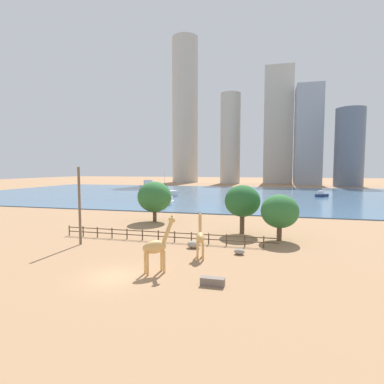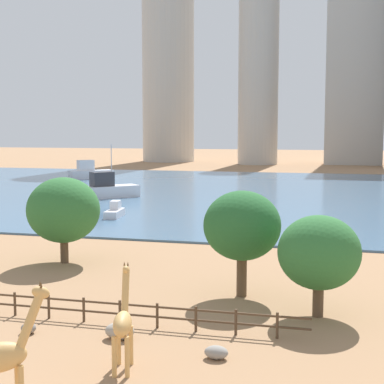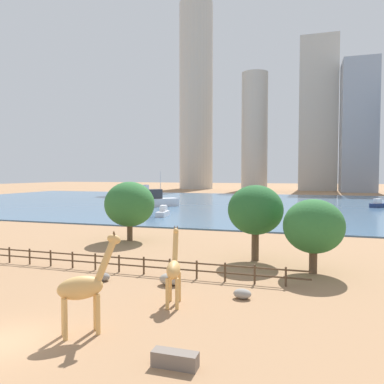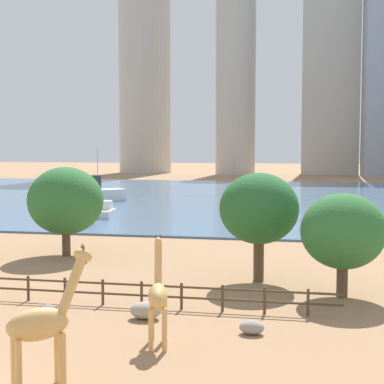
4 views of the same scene
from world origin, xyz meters
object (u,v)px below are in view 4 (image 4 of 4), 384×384
object	(u,v)px
tree_right_tall	(343,231)
boat_tug	(94,193)
tree_left_large	(259,209)
boulder_small	(145,310)
boat_ferry	(106,212)
tree_center_broad	(66,201)
giraffe_companion	(158,295)
boulder_by_pole	(47,310)
boat_barge	(70,180)
giraffe_tall	(43,323)
boulder_near_fence	(252,327)

from	to	relation	value
tree_right_tall	boat_tug	xyz separation A→B (m)	(-32.04, 47.56, -2.02)
tree_left_large	boulder_small	bearing A→B (deg)	-117.01
boat_tug	boulder_small	bearing A→B (deg)	-112.89
tree_right_tall	boat_tug	bearing A→B (deg)	123.97
boat_ferry	tree_center_broad	bearing A→B (deg)	4.88
giraffe_companion	boat_tug	world-z (taller)	boat_tug
boulder_by_pole	tree_left_large	size ratio (longest dim) A/B	0.12
boat_barge	boulder_by_pole	bearing A→B (deg)	-108.66
giraffe_tall	boat_ferry	xyz separation A→B (m)	(-13.65, 44.34, -1.40)
boat_ferry	boat_barge	distance (m)	53.07
giraffe_tall	boat_tug	xyz separation A→B (m)	(-21.79, 61.80, -0.72)
boat_ferry	boulder_small	bearing A→B (deg)	15.04
giraffe_tall	boat_barge	world-z (taller)	giraffe_tall
tree_left_large	boat_tug	size ratio (longest dim) A/B	0.77
boulder_near_fence	boulder_small	distance (m)	5.21
boulder_by_pole	tree_right_tall	world-z (taller)	tree_right_tall
giraffe_companion	tree_left_large	world-z (taller)	tree_left_large
boulder_small	tree_right_tall	distance (m)	11.35
boulder_by_pole	giraffe_tall	bearing A→B (deg)	-65.55
boulder_near_fence	boat_barge	size ratio (longest dim) A/B	0.13
boat_ferry	boulder_by_pole	bearing A→B (deg)	8.22
tree_left_large	boulder_by_pole	bearing A→B (deg)	-134.89
giraffe_tall	boulder_small	bearing A→B (deg)	40.17
tree_right_tall	boat_ferry	bearing A→B (deg)	128.46
giraffe_companion	boat_ferry	size ratio (longest dim) A/B	1.02
boulder_small	tree_center_broad	size ratio (longest dim) A/B	0.22
giraffe_companion	boulder_small	distance (m)	4.01
boulder_near_fence	boulder_small	xyz separation A→B (m)	(-5.05, 1.26, 0.10)
boulder_by_pole	tree_right_tall	size ratio (longest dim) A/B	0.14
tree_left_large	boat_barge	bearing A→B (deg)	120.34
tree_right_tall	boulder_near_fence	bearing A→B (deg)	-119.60
boulder_small	boat_ferry	distance (m)	38.94
giraffe_companion	tree_left_large	bearing A→B (deg)	-27.50
giraffe_companion	boat_barge	xyz separation A→B (m)	(-40.56, 86.55, -0.55)
giraffe_tall	boulder_small	xyz separation A→B (m)	(1.10, 8.30, -1.81)
giraffe_tall	boat_ferry	bearing A→B (deg)	64.83
boulder_near_fence	boulder_by_pole	distance (m)	9.77
boulder_small	boat_ferry	world-z (taller)	boat_ferry
boulder_near_fence	giraffe_tall	bearing A→B (deg)	-131.19
boulder_near_fence	tree_left_large	bearing A→B (deg)	93.29
tree_right_tall	boat_tug	size ratio (longest dim) A/B	0.66
giraffe_companion	tree_right_tall	size ratio (longest dim) A/B	0.78
boulder_small	boat_tug	distance (m)	58.20
giraffe_companion	tree_center_broad	distance (m)	21.18
giraffe_tall	boat_barge	size ratio (longest dim) A/B	0.55
giraffe_tall	boat_tug	distance (m)	65.53
tree_center_broad	boulder_near_fence	bearing A→B (deg)	-45.75
giraffe_tall	giraffe_companion	xyz separation A→B (m)	(2.58, 4.95, -0.18)
giraffe_companion	boulder_near_fence	bearing A→B (deg)	-73.36
boulder_small	tree_left_large	distance (m)	10.61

